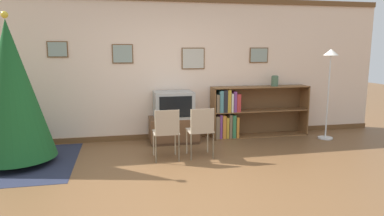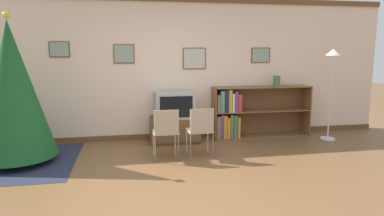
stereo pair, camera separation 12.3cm
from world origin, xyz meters
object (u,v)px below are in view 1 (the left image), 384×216
Objects in this scene: folding_chair_left at (166,131)px; vase at (275,81)px; tv_console at (174,130)px; television at (174,105)px; standing_lamp at (330,70)px; christmas_tree at (11,90)px; bookshelf at (241,113)px; folding_chair_right at (201,129)px.

vase is (2.33, 1.14, 0.64)m from folding_chair_left.
vase is (2.06, 0.10, 0.87)m from tv_console.
tv_console is 1.26× the size of television.
standing_lamp is (2.95, -0.38, 1.10)m from tv_console.
christmas_tree is 4.05m from bookshelf.
folding_chair_left is at bearing 180.00° from folding_chair_right.
tv_console is 0.52× the size of standing_lamp.
folding_chair_left is 3.41m from standing_lamp.
television is 2.10m from vase.
folding_chair_right is at bearing -133.44° from bookshelf.
vase is at bearing 2.67° from tv_console.
folding_chair_left is at bearing -144.97° from bookshelf.
vase reaches higher than tv_console.
vase is (4.59, 0.85, -0.02)m from christmas_tree.
television is 1.11m from folding_chair_right.
folding_chair_left reaches higher than tv_console.
television is at bearing 16.48° from christmas_tree.
bookshelf is 1.14× the size of standing_lamp.
tv_console is 3.17m from standing_lamp.
folding_chair_right is at bearing -75.17° from tv_console.
folding_chair_left is 1.00× the size of folding_chair_right.
television reaches higher than folding_chair_right.
folding_chair_right is at bearing -5.98° from christmas_tree.
standing_lamp reaches higher than bookshelf.
folding_chair_right is at bearing -165.91° from standing_lamp.
bookshelf is 1.85m from standing_lamp.
christmas_tree is 3.14× the size of television.
tv_console is 1.10× the size of folding_chair_right.
tv_console is at bearing 172.74° from standing_lamp.
tv_console is 0.48m from television.
bookshelf is (3.90, 0.86, -0.64)m from christmas_tree.
tv_console is 2.24m from vase.
folding_chair_right is at bearing -147.32° from vase.
folding_chair_left is 3.88× the size of vase.
tv_console is 1.40m from bookshelf.
standing_lamp is (1.58, -0.48, 0.84)m from bookshelf.
standing_lamp reaches higher than tv_console.
vase is (2.06, 0.10, 0.40)m from television.
folding_chair_right is 0.42× the size of bookshelf.
bookshelf is (1.65, 1.16, 0.02)m from folding_chair_left.
bookshelf is (1.37, 0.11, -0.22)m from television.
vase is (1.78, 1.14, 0.64)m from folding_chair_right.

